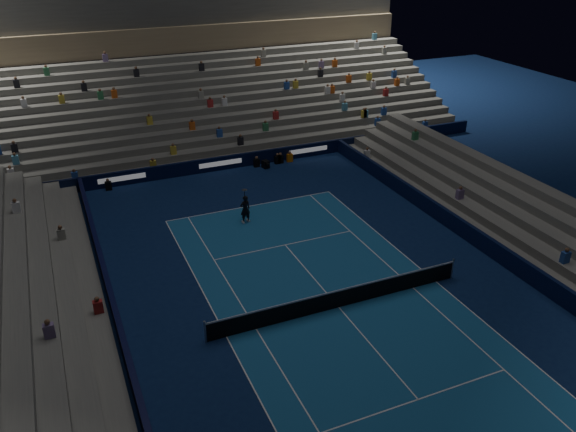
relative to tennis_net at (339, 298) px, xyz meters
The scene contains 11 objects.
ground 0.50m from the tennis_net, ahead, with size 90.00×90.00×0.00m, color #0B1C45.
court_surface 0.50m from the tennis_net, ahead, with size 10.97×23.77×0.01m, color #1A558F.
sponsor_barrier_far 18.50m from the tennis_net, 90.00° to the left, with size 44.00×0.25×1.00m, color black.
sponsor_barrier_east 9.70m from the tennis_net, ahead, with size 0.25×37.00×1.00m, color #081132.
sponsor_barrier_west 9.70m from the tennis_net, behind, with size 0.25×37.00×1.00m, color black.
grandstand_main 28.05m from the tennis_net, 90.00° to the left, with size 44.00×15.20×11.20m.
grandstand_east 13.17m from the tennis_net, ahead, with size 5.00×37.00×2.50m.
grandstand_west 13.17m from the tennis_net, behind, with size 5.00×37.00×2.50m.
tennis_net is the anchor object (origin of this frame).
tennis_player 9.98m from the tennis_net, 96.26° to the left, with size 0.63×0.42×1.74m, color black.
broadcast_camera 17.81m from the tennis_net, 79.74° to the left, with size 0.52×0.92×0.56m.
Camera 1 is at (-10.93, -19.45, 15.94)m, focal length 36.10 mm.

